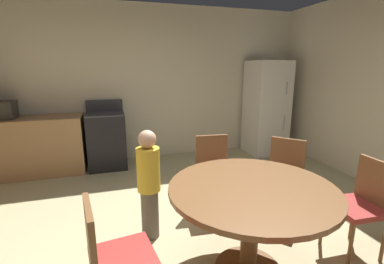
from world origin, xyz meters
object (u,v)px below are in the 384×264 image
at_px(refrigerator, 266,108).
at_px(person_child, 149,182).
at_px(oven_range, 107,140).
at_px(chair_west, 112,255).
at_px(chair_northeast, 284,173).
at_px(dining_table, 251,204).
at_px(chair_east, 362,201).
at_px(chair_north, 214,168).

xyz_separation_m(refrigerator, person_child, (-2.56, -2.11, -0.30)).
xyz_separation_m(oven_range, person_child, (0.39, -2.16, 0.11)).
xyz_separation_m(chair_west, chair_northeast, (1.86, 0.86, 0.00)).
relative_size(refrigerator, chair_northeast, 2.02).
height_order(oven_range, chair_west, oven_range).
relative_size(oven_range, dining_table, 0.85).
bearing_deg(person_child, dining_table, 0.00).
relative_size(dining_table, chair_west, 1.49).
relative_size(dining_table, person_child, 1.19).
xyz_separation_m(dining_table, chair_northeast, (0.80, 0.71, -0.11)).
distance_m(chair_west, chair_east, 2.13).
distance_m(dining_table, chair_north, 1.07).
relative_size(oven_range, person_child, 1.01).
bearing_deg(refrigerator, dining_table, -123.41).
distance_m(chair_northeast, person_child, 1.50).
xyz_separation_m(dining_table, chair_west, (-1.06, -0.15, -0.11)).
height_order(oven_range, chair_northeast, oven_range).
bearing_deg(person_child, chair_north, 69.12).
relative_size(dining_table, chair_north, 1.49).
height_order(dining_table, chair_west, chair_west).
bearing_deg(chair_north, chair_northeast, 68.52).
bearing_deg(refrigerator, chair_west, -134.47).
height_order(dining_table, chair_north, chair_north).
xyz_separation_m(chair_west, person_child, (0.36, 0.86, 0.08)).
bearing_deg(chair_east, chair_north, -46.13).
xyz_separation_m(dining_table, chair_east, (1.07, -0.06, -0.11)).
xyz_separation_m(dining_table, chair_north, (0.10, 1.06, -0.11)).
relative_size(chair_northeast, person_child, 0.80).
relative_size(chair_west, chair_east, 1.00).
bearing_deg(chair_northeast, refrigerator, -158.03).
bearing_deg(chair_north, person_child, -60.75).
height_order(refrigerator, chair_north, refrigerator).
bearing_deg(refrigerator, oven_range, 178.96).
relative_size(refrigerator, chair_north, 2.02).
height_order(dining_table, chair_northeast, chair_northeast).
xyz_separation_m(chair_east, person_child, (-1.77, 0.77, 0.08)).
bearing_deg(dining_table, chair_east, -3.37).
xyz_separation_m(dining_table, person_child, (-0.70, 0.71, -0.03)).
height_order(refrigerator, dining_table, refrigerator).
height_order(chair_east, person_child, person_child).
bearing_deg(dining_table, chair_west, -171.87).
relative_size(dining_table, chair_east, 1.49).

